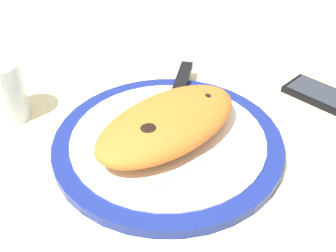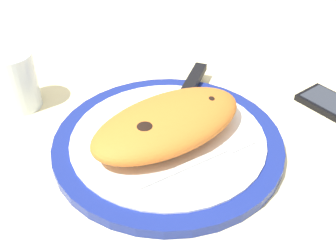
# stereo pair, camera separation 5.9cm
# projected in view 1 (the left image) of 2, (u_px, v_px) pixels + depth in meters

# --- Properties ---
(ground_plane) EXTENTS (1.50, 1.50, 0.03)m
(ground_plane) POSITION_uv_depth(u_px,v_px,m) (168.00, 154.00, 0.62)
(ground_plane) COLOR beige
(plate) EXTENTS (0.33, 0.33, 0.02)m
(plate) POSITION_uv_depth(u_px,v_px,m) (168.00, 142.00, 0.61)
(plate) COLOR navy
(plate) RESTS_ON ground_plane
(calzone) EXTENTS (0.24, 0.14, 0.05)m
(calzone) POSITION_uv_depth(u_px,v_px,m) (168.00, 121.00, 0.59)
(calzone) COLOR orange
(calzone) RESTS_ON plate
(fork) EXTENTS (0.18, 0.02, 0.00)m
(fork) POSITION_uv_depth(u_px,v_px,m) (212.00, 153.00, 0.57)
(fork) COLOR silver
(fork) RESTS_ON plate
(knife) EXTENTS (0.19, 0.16, 0.01)m
(knife) POSITION_uv_depth(u_px,v_px,m) (179.00, 88.00, 0.69)
(knife) COLOR silver
(knife) RESTS_ON plate
(smartphone) EXTENTS (0.07, 0.12, 0.01)m
(smartphone) POSITION_uv_depth(u_px,v_px,m) (319.00, 94.00, 0.71)
(smartphone) COLOR black
(smartphone) RESTS_ON ground_plane
(water_glass) EXTENTS (0.07, 0.07, 0.09)m
(water_glass) POSITION_uv_depth(u_px,v_px,m) (3.00, 95.00, 0.64)
(water_glass) COLOR silver
(water_glass) RESTS_ON ground_plane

